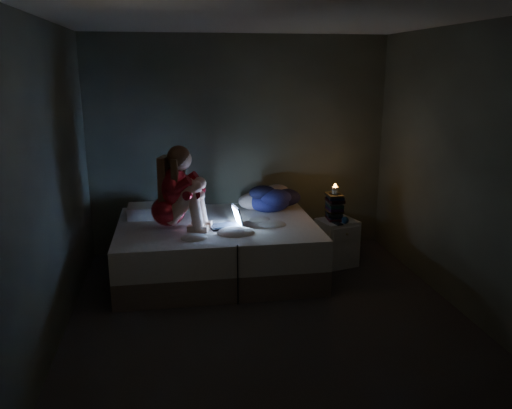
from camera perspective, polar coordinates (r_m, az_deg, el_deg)
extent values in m
cube|color=#262424|center=(4.84, 1.36, -12.39)|extent=(3.60, 3.80, 0.02)
cube|color=silver|center=(4.32, 1.59, 20.20)|extent=(3.60, 3.80, 0.02)
cube|color=#34382F|center=(6.26, -1.81, 6.54)|extent=(3.60, 0.02, 2.60)
cube|color=#34382F|center=(2.62, 9.32, -5.73)|extent=(3.60, 0.02, 2.60)
cube|color=#34382F|center=(4.44, -22.17, 1.94)|extent=(0.02, 3.80, 2.60)
cube|color=#34382F|center=(5.05, 22.11, 3.42)|extent=(0.02, 3.80, 2.60)
cube|color=silver|center=(5.91, -11.77, -0.70)|extent=(0.47, 0.33, 0.14)
cube|color=silver|center=(6.00, 8.96, -4.18)|extent=(0.48, 0.45, 0.54)
cylinder|color=beige|center=(5.85, 8.76, 1.35)|extent=(0.07, 0.07, 0.08)
cube|color=black|center=(5.78, 8.65, -2.04)|extent=(0.07, 0.14, 0.01)
sphere|color=navy|center=(5.77, 9.53, -1.77)|extent=(0.08, 0.08, 0.08)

